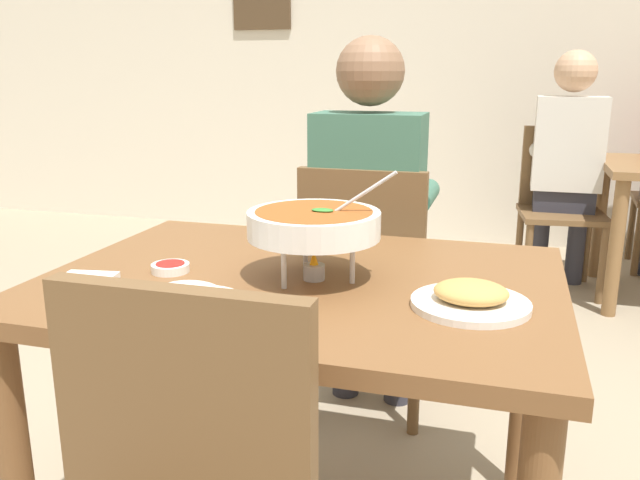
# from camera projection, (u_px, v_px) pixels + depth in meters

# --- Properties ---
(cafe_rear_partition) EXTENTS (10.00, 0.10, 3.00)m
(cafe_rear_partition) POSITION_uv_depth(u_px,v_px,m) (453.00, 26.00, 4.46)
(cafe_rear_partition) COLOR beige
(cafe_rear_partition) RESTS_ON ground_plane
(dining_table_main) EXTENTS (1.18, 0.87, 0.74)m
(dining_table_main) POSITION_uv_depth(u_px,v_px,m) (302.00, 321.00, 1.54)
(dining_table_main) COLOR brown
(dining_table_main) RESTS_ON ground_plane
(chair_diner_main) EXTENTS (0.44, 0.44, 0.90)m
(chair_diner_main) POSITION_uv_depth(u_px,v_px,m) (367.00, 278.00, 2.24)
(chair_diner_main) COLOR brown
(chair_diner_main) RESTS_ON ground_plane
(diner_main) EXTENTS (0.40, 0.45, 1.31)m
(diner_main) POSITION_uv_depth(u_px,v_px,m) (370.00, 209.00, 2.21)
(diner_main) COLOR #2D2D38
(diner_main) RESTS_ON ground_plane
(curry_bowl) EXTENTS (0.33, 0.30, 0.26)m
(curry_bowl) POSITION_uv_depth(u_px,v_px,m) (314.00, 225.00, 1.46)
(curry_bowl) COLOR silver
(curry_bowl) RESTS_ON dining_table_main
(rice_plate) EXTENTS (0.24, 0.24, 0.06)m
(rice_plate) POSITION_uv_depth(u_px,v_px,m) (187.00, 301.00, 1.29)
(rice_plate) COLOR white
(rice_plate) RESTS_ON dining_table_main
(appetizer_plate) EXTENTS (0.24, 0.24, 0.06)m
(appetizer_plate) POSITION_uv_depth(u_px,v_px,m) (471.00, 298.00, 1.31)
(appetizer_plate) COLOR white
(appetizer_plate) RESTS_ON dining_table_main
(sauce_dish) EXTENTS (0.09, 0.09, 0.02)m
(sauce_dish) POSITION_uv_depth(u_px,v_px,m) (170.00, 267.00, 1.54)
(sauce_dish) COLOR white
(sauce_dish) RESTS_ON dining_table_main
(napkin_folded) EXTENTS (0.13, 0.10, 0.02)m
(napkin_folded) POSITION_uv_depth(u_px,v_px,m) (88.00, 279.00, 1.47)
(napkin_folded) COLOR white
(napkin_folded) RESTS_ON dining_table_main
(fork_utensil) EXTENTS (0.06, 0.17, 0.01)m
(fork_utensil) POSITION_uv_depth(u_px,v_px,m) (66.00, 287.00, 1.43)
(fork_utensil) COLOR silver
(fork_utensil) RESTS_ON dining_table_main
(spoon_utensil) EXTENTS (0.02, 0.17, 0.01)m
(spoon_utensil) POSITION_uv_depth(u_px,v_px,m) (86.00, 289.00, 1.41)
(spoon_utensil) COLOR silver
(spoon_utensil) RESTS_ON dining_table_main
(chair_bg_left) EXTENTS (0.49, 0.49, 0.90)m
(chair_bg_left) POSITION_uv_depth(u_px,v_px,m) (560.00, 198.00, 3.64)
(chair_bg_left) COLOR brown
(chair_bg_left) RESTS_ON ground_plane
(patron_bg_left) EXTENTS (0.40, 0.45, 1.31)m
(patron_bg_left) POSITION_uv_depth(u_px,v_px,m) (567.00, 156.00, 3.57)
(patron_bg_left) COLOR #2D2D38
(patron_bg_left) RESTS_ON ground_plane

